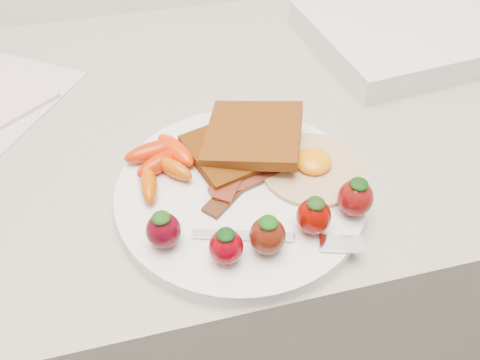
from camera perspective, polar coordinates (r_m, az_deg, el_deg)
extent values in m
cube|color=gray|center=(0.98, -3.67, -13.01)|extent=(2.00, 0.60, 0.90)
cylinder|color=white|center=(0.51, 0.00, -1.47)|extent=(0.27, 0.27, 0.02)
cube|color=#461B04|center=(0.54, -0.86, 3.66)|extent=(0.12, 0.12, 0.01)
cube|color=#472A0A|center=(0.54, 1.63, 5.65)|extent=(0.14, 0.14, 0.03)
cylinder|color=beige|center=(0.53, 8.73, 1.42)|extent=(0.14, 0.14, 0.01)
ellipsoid|color=orange|center=(0.52, 8.91, 2.26)|extent=(0.05, 0.05, 0.02)
cube|color=black|center=(0.50, -0.96, -1.28)|extent=(0.07, 0.07, 0.00)
cube|color=#4D1F0E|center=(0.50, 0.60, -0.15)|extent=(0.08, 0.04, 0.00)
cube|color=#501806|center=(0.51, -0.55, 0.64)|extent=(0.06, 0.08, 0.00)
ellipsoid|color=#BC2200|center=(0.52, -9.81, 2.04)|extent=(0.06, 0.05, 0.02)
ellipsoid|color=#C54E07|center=(0.52, -8.09, 1.40)|extent=(0.05, 0.05, 0.02)
ellipsoid|color=#BF4800|center=(0.50, -11.05, -0.64)|extent=(0.02, 0.05, 0.02)
ellipsoid|color=#EA3200|center=(0.54, -7.88, 3.65)|extent=(0.05, 0.07, 0.02)
ellipsoid|color=red|center=(0.54, -10.63, 3.49)|extent=(0.07, 0.04, 0.02)
ellipsoid|color=#4B0310|center=(0.45, -9.31, -6.11)|extent=(0.03, 0.03, 0.04)
ellipsoid|color=#153C0C|center=(0.43, -9.60, -4.55)|extent=(0.02, 0.02, 0.01)
ellipsoid|color=#74000B|center=(0.43, -1.70, -8.14)|extent=(0.03, 0.03, 0.04)
ellipsoid|color=black|center=(0.42, -1.75, -6.66)|extent=(0.02, 0.02, 0.01)
ellipsoid|color=#531509|center=(0.44, 3.36, -6.81)|extent=(0.03, 0.03, 0.04)
ellipsoid|color=#0E4909|center=(0.42, 3.48, -5.19)|extent=(0.02, 0.02, 0.01)
ellipsoid|color=#760500|center=(0.46, 8.95, -4.40)|extent=(0.03, 0.03, 0.04)
ellipsoid|color=#17330E|center=(0.44, 9.23, -2.80)|extent=(0.02, 0.02, 0.01)
ellipsoid|color=#6B0B0B|center=(0.48, 13.89, -2.15)|extent=(0.04, 0.04, 0.04)
ellipsoid|color=black|center=(0.47, 14.32, -0.48)|extent=(0.02, 0.02, 0.01)
cube|color=white|center=(0.46, 0.39, -6.74)|extent=(0.10, 0.04, 0.00)
cube|color=white|center=(0.46, 12.25, -7.59)|extent=(0.05, 0.03, 0.00)
cube|color=white|center=(0.81, 20.14, 16.65)|extent=(0.33, 0.28, 0.04)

